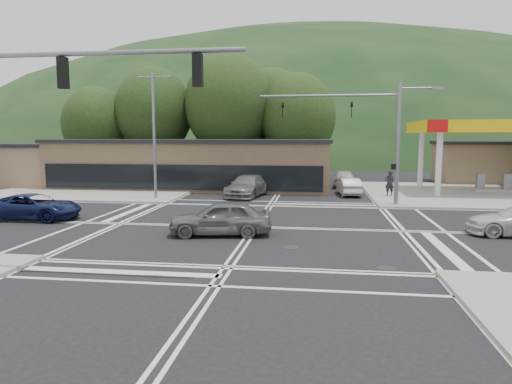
# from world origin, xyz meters

# --- Properties ---
(ground) EXTENTS (120.00, 120.00, 0.00)m
(ground) POSITION_xyz_m (0.00, 0.00, 0.00)
(ground) COLOR black
(ground) RESTS_ON ground
(sidewalk_ne) EXTENTS (16.00, 16.00, 0.15)m
(sidewalk_ne) POSITION_xyz_m (15.00, 15.00, 0.07)
(sidewalk_ne) COLOR gray
(sidewalk_ne) RESTS_ON ground
(sidewalk_nw) EXTENTS (16.00, 16.00, 0.15)m
(sidewalk_nw) POSITION_xyz_m (-15.00, 15.00, 0.07)
(sidewalk_nw) COLOR gray
(sidewalk_nw) RESTS_ON ground
(gas_station_canopy) EXTENTS (12.32, 8.34, 5.75)m
(gas_station_canopy) POSITION_xyz_m (16.99, 15.99, 5.04)
(gas_station_canopy) COLOR silver
(gas_station_canopy) RESTS_ON ground
(convenience_store) EXTENTS (10.00, 6.00, 3.80)m
(convenience_store) POSITION_xyz_m (20.00, 25.00, 1.90)
(convenience_store) COLOR #846B4F
(convenience_store) RESTS_ON ground
(commercial_row) EXTENTS (24.00, 8.00, 4.00)m
(commercial_row) POSITION_xyz_m (-8.00, 17.00, 2.00)
(commercial_row) COLOR brown
(commercial_row) RESTS_ON ground
(commercial_nw) EXTENTS (8.00, 7.00, 3.60)m
(commercial_nw) POSITION_xyz_m (-24.00, 17.00, 1.80)
(commercial_nw) COLOR #846B4F
(commercial_nw) RESTS_ON ground
(hill_north) EXTENTS (252.00, 126.00, 140.00)m
(hill_north) POSITION_xyz_m (0.00, 90.00, 0.00)
(hill_north) COLOR #163117
(hill_north) RESTS_ON ground
(tree_n_a) EXTENTS (8.00, 8.00, 11.75)m
(tree_n_a) POSITION_xyz_m (-14.00, 24.00, 7.14)
(tree_n_a) COLOR #382619
(tree_n_a) RESTS_ON ground
(tree_n_b) EXTENTS (9.00, 9.00, 12.98)m
(tree_n_b) POSITION_xyz_m (-6.00, 24.00, 7.79)
(tree_n_b) COLOR #382619
(tree_n_b) RESTS_ON ground
(tree_n_c) EXTENTS (7.60, 7.60, 10.87)m
(tree_n_c) POSITION_xyz_m (1.00, 24.00, 6.49)
(tree_n_c) COLOR #382619
(tree_n_c) RESTS_ON ground
(tree_n_d) EXTENTS (6.80, 6.80, 9.76)m
(tree_n_d) POSITION_xyz_m (-20.00, 23.00, 5.84)
(tree_n_d) COLOR #382619
(tree_n_d) RESTS_ON ground
(tree_n_e) EXTENTS (8.40, 8.40, 11.98)m
(tree_n_e) POSITION_xyz_m (-2.00, 28.00, 7.14)
(tree_n_e) COLOR #382619
(tree_n_e) RESTS_ON ground
(streetlight_nw) EXTENTS (2.50, 0.25, 9.00)m
(streetlight_nw) POSITION_xyz_m (-8.44, 9.00, 5.05)
(streetlight_nw) COLOR slate
(streetlight_nw) RESTS_ON ground
(signal_mast_ne) EXTENTS (11.65, 0.30, 8.00)m
(signal_mast_ne) POSITION_xyz_m (6.95, 8.20, 5.07)
(signal_mast_ne) COLOR slate
(signal_mast_ne) RESTS_ON ground
(signal_mast_sw) EXTENTS (9.14, 0.28, 8.00)m
(signal_mast_sw) POSITION_xyz_m (-6.39, -8.20, 5.12)
(signal_mast_sw) COLOR slate
(signal_mast_sw) RESTS_ON ground
(car_blue_west) EXTENTS (5.08, 2.36, 1.41)m
(car_blue_west) POSITION_xyz_m (-12.40, 0.56, 0.70)
(car_blue_west) COLOR #0D143D
(car_blue_west) RESTS_ON ground
(car_grey_center) EXTENTS (4.95, 2.61, 1.60)m
(car_grey_center) POSITION_xyz_m (-1.36, -2.00, 0.80)
(car_grey_center) COLOR slate
(car_grey_center) RESTS_ON ground
(car_queue_a) EXTENTS (1.83, 4.23, 1.35)m
(car_queue_a) POSITION_xyz_m (5.50, 13.50, 0.68)
(car_queue_a) COLOR #A3A6AA
(car_queue_a) RESTS_ON ground
(car_queue_b) EXTENTS (2.24, 4.77, 1.58)m
(car_queue_b) POSITION_xyz_m (5.50, 19.39, 0.79)
(car_queue_b) COLOR #B5B5B1
(car_queue_b) RESTS_ON ground
(car_northbound) EXTENTS (3.21, 5.92, 1.63)m
(car_northbound) POSITION_xyz_m (-2.19, 11.61, 0.81)
(car_northbound) COLOR slate
(car_northbound) RESTS_ON ground
(pedestrian) EXTENTS (0.75, 0.55, 1.89)m
(pedestrian) POSITION_xyz_m (8.41, 12.47, 1.09)
(pedestrian) COLOR black
(pedestrian) RESTS_ON sidewalk_ne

